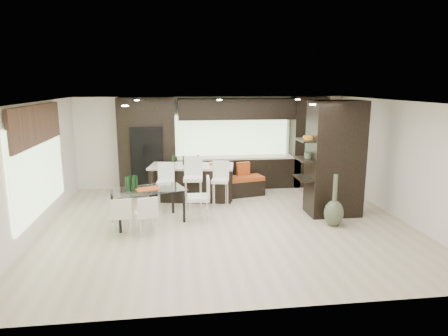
{
  "coord_description": "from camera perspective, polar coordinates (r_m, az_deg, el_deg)",
  "views": [
    {
      "loc": [
        -1.15,
        -8.4,
        3.07
      ],
      "look_at": [
        0.0,
        0.6,
        1.15
      ],
      "focal_mm": 32.0,
      "sensor_mm": 36.0,
      "label": 1
    }
  ],
  "objects": [
    {
      "name": "right_wall",
      "position": [
        10.0,
        23.85,
        1.02
      ],
      "size": [
        0.02,
        7.0,
        2.7
      ],
      "primitive_type": "cube",
      "color": "white",
      "rests_on": "ground"
    },
    {
      "name": "back_cabinetry",
      "position": [
        11.81,
        0.83,
        3.57
      ],
      "size": [
        6.8,
        0.68,
        2.7
      ],
      "primitive_type": "cube",
      "color": "black",
      "rests_on": "ground"
    },
    {
      "name": "left_wall",
      "position": [
        9.03,
        -25.52,
        -0.2
      ],
      "size": [
        0.02,
        7.0,
        2.7
      ],
      "primitive_type": "cube",
      "color": "white",
      "rests_on": "ground"
    },
    {
      "name": "chair_near",
      "position": [
        8.45,
        -11.07,
        -6.8
      ],
      "size": [
        0.52,
        0.52,
        0.77
      ],
      "primitive_type": "cube",
      "rotation": [
        0.0,
        0.0,
        0.3
      ],
      "color": "silver",
      "rests_on": "ground"
    },
    {
      "name": "refrigerator",
      "position": [
        11.74,
        -10.83,
        1.32
      ],
      "size": [
        0.9,
        0.68,
        1.9
      ],
      "primitive_type": "cube",
      "color": "black",
      "rests_on": "ground"
    },
    {
      "name": "bench",
      "position": [
        11.13,
        2.07,
        -2.62
      ],
      "size": [
        1.5,
        0.85,
        0.54
      ],
      "primitive_type": "cube",
      "rotation": [
        0.0,
        0.0,
        0.23
      ],
      "color": "black",
      "rests_on": "ground"
    },
    {
      "name": "partition_column",
      "position": [
        9.72,
        15.55,
        1.31
      ],
      "size": [
        1.2,
        0.8,
        2.7
      ],
      "primitive_type": "cube",
      "color": "black",
      "rests_on": "ground"
    },
    {
      "name": "window_left",
      "position": [
        9.21,
        -24.9,
        0.06
      ],
      "size": [
        0.04,
        3.2,
        1.9
      ],
      "primitive_type": "cube",
      "color": "#B2D199",
      "rests_on": "left_wall"
    },
    {
      "name": "ground",
      "position": [
        9.02,
        0.49,
        -7.96
      ],
      "size": [
        8.0,
        8.0,
        0.0
      ],
      "primitive_type": "plane",
      "color": "beige",
      "rests_on": "ground"
    },
    {
      "name": "floor_vase",
      "position": [
        9.04,
        15.51,
        -4.47
      ],
      "size": [
        0.54,
        0.54,
        1.16
      ],
      "primitive_type": null,
      "rotation": [
        0.0,
        0.0,
        0.32
      ],
      "color": "#47523B",
      "rests_on": "ground"
    },
    {
      "name": "stool_right",
      "position": [
        10.11,
        -0.55,
        -2.97
      ],
      "size": [
        0.5,
        0.5,
        0.93
      ],
      "primitive_type": "cube",
      "rotation": [
        0.0,
        0.0,
        -0.23
      ],
      "color": "silver",
      "rests_on": "ground"
    },
    {
      "name": "chair_far",
      "position": [
        8.5,
        -14.44,
        -6.87
      ],
      "size": [
        0.47,
        0.47,
        0.76
      ],
      "primitive_type": "cube",
      "rotation": [
        0.0,
        0.0,
        0.14
      ],
      "color": "silver",
      "rests_on": "ground"
    },
    {
      "name": "stool_left",
      "position": [
        10.05,
        -8.32,
        -3.21
      ],
      "size": [
        0.45,
        0.45,
        0.92
      ],
      "primitive_type": "cube",
      "rotation": [
        0.0,
        0.0,
        -0.1
      ],
      "color": "silver",
      "rests_on": "ground"
    },
    {
      "name": "kitchen_island",
      "position": [
        10.82,
        -4.64,
        -2.03
      ],
      "size": [
        2.36,
        1.32,
        0.93
      ],
      "primitive_type": "cube",
      "rotation": [
        0.0,
        0.0,
        -0.17
      ],
      "color": "black",
      "rests_on": "ground"
    },
    {
      "name": "dining_table",
      "position": [
        9.15,
        -10.78,
        -5.34
      ],
      "size": [
        1.8,
        1.38,
        0.77
      ],
      "primitive_type": "cube",
      "rotation": [
        0.0,
        0.0,
        0.34
      ],
      "color": "white",
      "rests_on": "ground"
    },
    {
      "name": "stool_mid",
      "position": [
        10.02,
        -4.42,
        -2.83
      ],
      "size": [
        0.5,
        0.5,
        1.04
      ],
      "primitive_type": "cube",
      "rotation": [
        0.0,
        0.0,
        -0.1
      ],
      "color": "silver",
      "rests_on": "ground"
    },
    {
      "name": "back_wall",
      "position": [
        12.08,
        -1.75,
        3.75
      ],
      "size": [
        8.0,
        0.02,
        2.7
      ],
      "primitive_type": "cube",
      "color": "white",
      "rests_on": "ground"
    },
    {
      "name": "window_back",
      "position": [
        12.08,
        1.1,
        4.71
      ],
      "size": [
        3.4,
        0.04,
        1.2
      ],
      "primitive_type": "cube",
      "color": "#B2D199",
      "rests_on": "back_wall"
    },
    {
      "name": "ceiling",
      "position": [
        8.49,
        0.52,
        9.45
      ],
      "size": [
        8.0,
        7.0,
        0.02
      ],
      "primitive_type": "cube",
      "color": "white",
      "rests_on": "ground"
    },
    {
      "name": "stone_accent",
      "position": [
        9.07,
        -25.22,
        5.64
      ],
      "size": [
        0.08,
        3.0,
        0.8
      ],
      "primitive_type": "cube",
      "color": "brown",
      "rests_on": "left_wall"
    },
    {
      "name": "chair_end",
      "position": [
        9.12,
        -3.7,
        -4.68
      ],
      "size": [
        0.52,
        0.52,
        0.93
      ],
      "primitive_type": "cube",
      "rotation": [
        0.0,
        0.0,
        1.53
      ],
      "color": "silver",
      "rests_on": "ground"
    },
    {
      "name": "ceiling_spots",
      "position": [
        8.73,
        0.3,
        9.39
      ],
      "size": [
        4.0,
        3.0,
        0.02
      ],
      "primitive_type": "cube",
      "color": "white",
      "rests_on": "ceiling"
    }
  ]
}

